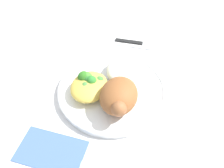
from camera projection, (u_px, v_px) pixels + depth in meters
ground_plane at (112, 92)px, 0.54m from camera, size 2.00×2.00×0.00m
plate at (112, 89)px, 0.53m from camera, size 0.25×0.25×0.02m
roasted_chicken at (119, 96)px, 0.47m from camera, size 0.10×0.08×0.06m
rice_pile at (125, 69)px, 0.54m from camera, size 0.10×0.09×0.03m
mac_cheese_with_broccoli at (89, 85)px, 0.51m from camera, size 0.09×0.08×0.04m
fork at (143, 48)px, 0.64m from camera, size 0.03×0.14×0.01m
knife at (142, 43)px, 0.65m from camera, size 0.03×0.19×0.01m
napkin at (51, 151)px, 0.44m from camera, size 0.08×0.13×0.00m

